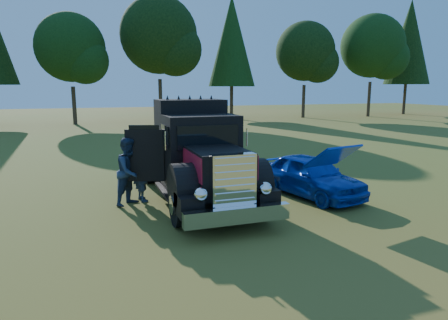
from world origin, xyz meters
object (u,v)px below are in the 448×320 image
spectator_near (141,169)px  spectator_far (130,171)px  diamond_t_truck (198,159)px  hotrod_coupe (310,175)px

spectator_near → spectator_far: size_ratio=0.98×
spectator_near → spectator_far: 0.48m
diamond_t_truck → spectator_far: size_ratio=3.63×
hotrod_coupe → spectator_far: size_ratio=2.17×
hotrod_coupe → spectator_near: spectator_near is taller
diamond_t_truck → spectator_near: size_ratio=3.69×
spectator_near → hotrod_coupe: bearing=-113.8°
spectator_far → hotrod_coupe: bearing=-51.7°
spectator_near → spectator_far: spectator_far is taller
hotrod_coupe → spectator_near: 5.22m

